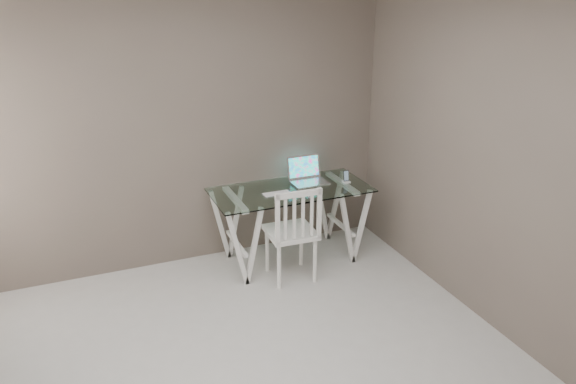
# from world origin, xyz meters

# --- Properties ---
(room) EXTENTS (4.50, 4.52, 2.71)m
(room) POSITION_xyz_m (-0.06, 0.02, 1.72)
(room) COLOR #B3B0AB
(room) RESTS_ON ground
(desk) EXTENTS (1.50, 0.70, 0.75)m
(desk) POSITION_xyz_m (0.93, 1.84, 0.38)
(desk) COLOR silver
(desk) RESTS_ON ground
(chair) EXTENTS (0.44, 0.44, 0.93)m
(chair) POSITION_xyz_m (0.80, 1.46, 0.51)
(chair) COLOR white
(chair) RESTS_ON ground
(laptop) EXTENTS (0.34, 0.29, 0.24)m
(laptop) POSITION_xyz_m (1.16, 1.98, 0.80)
(laptop) COLOR silver
(laptop) RESTS_ON desk
(keyboard) EXTENTS (0.27, 0.12, 0.01)m
(keyboard) POSITION_xyz_m (0.76, 1.78, 0.75)
(keyboard) COLOR silver
(keyboard) RESTS_ON desk
(mouse) EXTENTS (0.10, 0.06, 0.03)m
(mouse) POSITION_xyz_m (0.94, 1.61, 0.76)
(mouse) COLOR white
(mouse) RESTS_ON desk
(phone_dock) EXTENTS (0.07, 0.07, 0.12)m
(phone_dock) POSITION_xyz_m (1.50, 1.81, 0.78)
(phone_dock) COLOR white
(phone_dock) RESTS_ON desk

